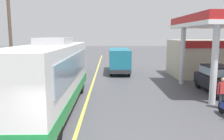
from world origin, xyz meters
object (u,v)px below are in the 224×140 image
Objects in this scene: car_at_pump at (218,78)px; minibus_opposing_lane at (119,58)px; coach_bus_main at (51,76)px; pedestrian_near_pump at (222,91)px.

minibus_opposing_lane is at bearing 125.98° from car_at_pump.
coach_bus_main is 12.46m from minibus_opposing_lane.
minibus_opposing_lane is (-6.20, 8.55, 0.46)m from car_at_pump.
car_at_pump is at bearing 17.48° from coach_bus_main.
coach_bus_main is 10.79m from car_at_pump.
car_at_pump is (10.27, 3.23, -0.71)m from coach_bus_main.
coach_bus_main reaches higher than pedestrian_near_pump.
minibus_opposing_lane is at bearing 111.92° from pedestrian_near_pump.
coach_bus_main is 6.65× the size of pedestrian_near_pump.
car_at_pump is 2.53× the size of pedestrian_near_pump.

